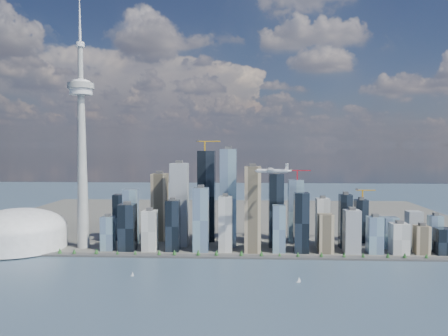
{
  "coord_description": "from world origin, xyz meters",
  "views": [
    {
      "loc": [
        55.89,
        -620.29,
        227.48
      ],
      "look_at": [
        11.63,
        260.0,
        181.29
      ],
      "focal_mm": 35.0,
      "sensor_mm": 36.0,
      "label": 1
    }
  ],
  "objects_px": {
    "airplane": "(273,170)",
    "sailboat_west": "(132,275)",
    "needle_tower": "(82,141)",
    "dome_stadium": "(19,231)",
    "sailboat_east": "(299,281)"
  },
  "relations": [
    {
      "from": "airplane",
      "to": "sailboat_west",
      "type": "xyz_separation_m",
      "value": [
        -248.41,
        -105.69,
        -176.06
      ]
    },
    {
      "from": "needle_tower",
      "to": "dome_stadium",
      "type": "height_order",
      "value": "needle_tower"
    },
    {
      "from": "needle_tower",
      "to": "sailboat_west",
      "type": "relative_size",
      "value": 62.46
    },
    {
      "from": "needle_tower",
      "to": "dome_stadium",
      "type": "xyz_separation_m",
      "value": [
        -140.0,
        -10.0,
        -196.4
      ]
    },
    {
      "from": "airplane",
      "to": "sailboat_west",
      "type": "bearing_deg",
      "value": -156.39
    },
    {
      "from": "sailboat_west",
      "to": "sailboat_east",
      "type": "relative_size",
      "value": 0.85
    },
    {
      "from": "dome_stadium",
      "to": "sailboat_east",
      "type": "xyz_separation_m",
      "value": [
        584.04,
        -203.34,
        -36.12
      ]
    },
    {
      "from": "airplane",
      "to": "sailboat_east",
      "type": "relative_size",
      "value": 6.96
    },
    {
      "from": "sailboat_east",
      "to": "sailboat_west",
      "type": "bearing_deg",
      "value": 172.99
    },
    {
      "from": "needle_tower",
      "to": "sailboat_east",
      "type": "relative_size",
      "value": 53.29
    },
    {
      "from": "airplane",
      "to": "sailboat_west",
      "type": "height_order",
      "value": "airplane"
    },
    {
      "from": "needle_tower",
      "to": "sailboat_east",
      "type": "bearing_deg",
      "value": -25.66
    },
    {
      "from": "dome_stadium",
      "to": "sailboat_west",
      "type": "height_order",
      "value": "dome_stadium"
    },
    {
      "from": "needle_tower",
      "to": "sailboat_east",
      "type": "distance_m",
      "value": 544.75
    },
    {
      "from": "sailboat_west",
      "to": "sailboat_east",
      "type": "height_order",
      "value": "sailboat_east"
    }
  ]
}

